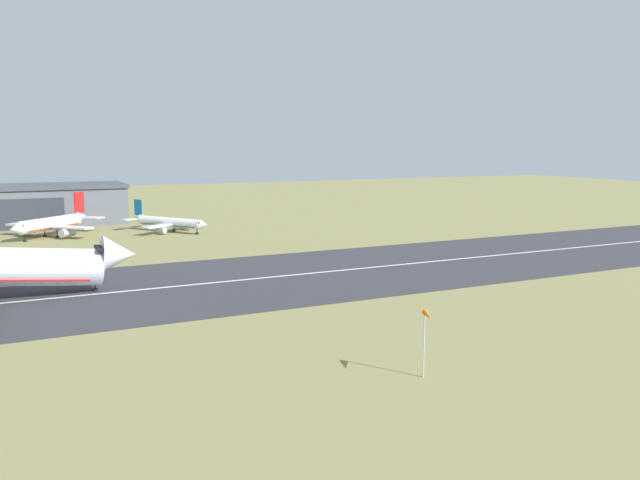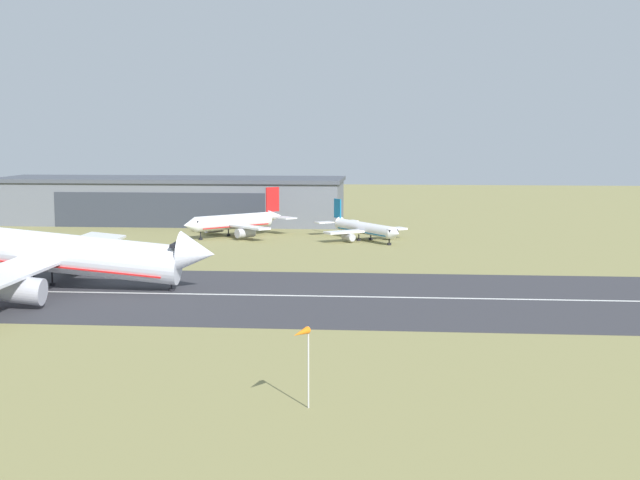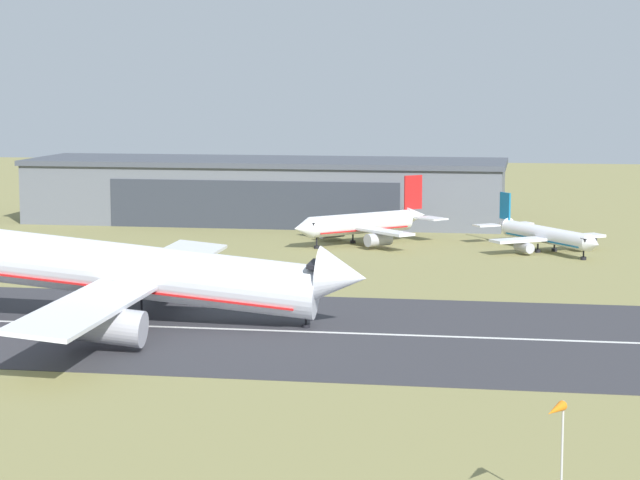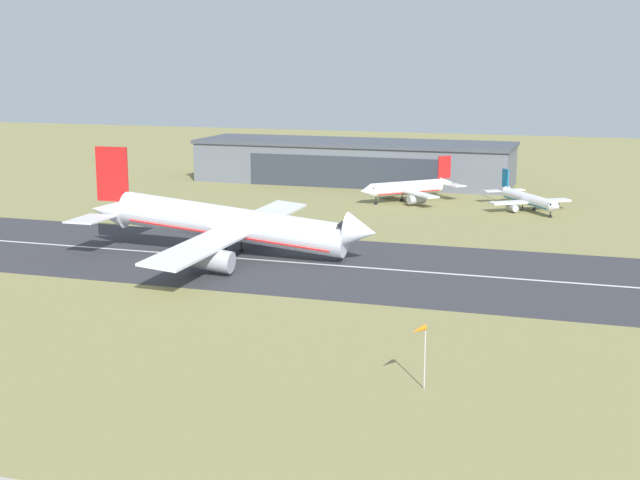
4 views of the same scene
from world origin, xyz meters
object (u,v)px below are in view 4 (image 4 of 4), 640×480
Objects in this scene: airplane_parked_west at (528,200)px; airplane_parked_centre at (407,188)px; airplane_landing at (230,225)px; windsock_pole at (419,334)px.

airplane_parked_centre reaches higher than airplane_parked_west.
airplane_landing reaches higher than windsock_pole.
airplane_landing is at bearing -103.51° from airplane_parked_centre.
airplane_parked_centre is at bearing 76.49° from airplane_landing.
windsock_pole is at bearing -50.20° from airplane_landing.
airplane_parked_centre is at bearing 103.09° from windsock_pole.
airplane_landing reaches higher than airplane_parked_centre.
airplane_parked_west is at bearing 89.74° from windsock_pole.
airplane_parked_centre is at bearing 172.75° from airplane_parked_west.
windsock_pole is (-0.52, -115.38, 3.66)m from airplane_parked_west.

